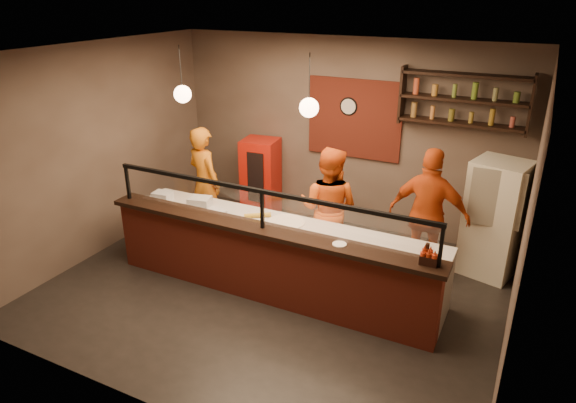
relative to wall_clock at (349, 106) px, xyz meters
The scene contains 29 objects.
floor 3.24m from the wall_clock, 92.33° to the right, with size 6.00×6.00×0.00m, color black.
ceiling 2.70m from the wall_clock, 92.33° to the right, with size 6.00×6.00×0.00m, color #322927.
wall_back 0.51m from the wall_clock, 158.20° to the left, with size 6.00×6.00×0.00m, color #6A594D.
wall_left 3.99m from the wall_clock, 141.57° to the right, with size 5.00×5.00×0.00m, color #6A594D.
wall_right 3.84m from the wall_clock, 40.31° to the right, with size 5.00×5.00×0.00m, color #6A594D.
wall_front 4.99m from the wall_clock, 91.16° to the right, with size 6.00×6.00×0.00m, color #6A594D.
brick_patch 0.22m from the wall_clock, ahead, with size 1.60×0.04×1.30m, color maroon.
service_counter 3.19m from the wall_clock, 92.08° to the right, with size 4.60×0.25×1.00m, color maroon.
counter_ledge 2.96m from the wall_clock, 92.08° to the right, with size 4.70×0.37×0.06m, color black.
worktop_cabinet 2.81m from the wall_clock, 92.53° to the right, with size 4.60×0.75×0.85m, color gray.
worktop 2.57m from the wall_clock, 92.53° to the right, with size 4.60×0.75×0.05m, color silver.
sneeze_guard 2.86m from the wall_clock, 92.08° to the right, with size 4.50×0.05×0.52m.
wall_shelving 1.83m from the wall_clock, ahead, with size 1.84×0.28×0.85m.
wall_clock is the anchor object (origin of this frame).
pendant_left 2.81m from the wall_clock, 125.30° to the right, with size 0.24×0.24×0.77m.
pendant_right 2.32m from the wall_clock, 82.44° to the right, with size 0.24×0.24×0.77m.
cook_left 2.68m from the wall_clock, 142.30° to the right, with size 0.68×0.45×1.87m, color orange.
cook_mid 1.95m from the wall_clock, 78.57° to the right, with size 0.90×0.70×1.85m, color #DB5414.
cook_right 2.35m from the wall_clock, 35.37° to the right, with size 1.13×0.47×1.93m, color #C94612.
fridge 2.87m from the wall_clock, 14.94° to the right, with size 0.71×0.67×1.72m, color beige.
red_cooler 2.08m from the wall_clock, 168.41° to the right, with size 0.61×0.56×1.42m, color #B3170B.
pizza_dough 2.48m from the wall_clock, 91.48° to the right, with size 0.52×0.52×0.01m, color white.
prep_tub_a 3.32m from the wall_clock, 132.29° to the right, with size 0.27×0.21×0.13m, color white.
prep_tub_b 2.91m from the wall_clock, 122.25° to the right, with size 0.31×0.25×0.15m, color silver.
prep_tub_c 2.95m from the wall_clock, 111.31° to the right, with size 0.28×0.22×0.14m, color white.
rolling_pin 2.55m from the wall_clock, 102.56° to the right, with size 0.06×0.06×0.38m, color gold.
condiment_caddy 3.53m from the wall_clock, 53.82° to the right, with size 0.19×0.15×0.11m, color black.
pepper_mill 3.45m from the wall_clock, 53.75° to the right, with size 0.05×0.05×0.21m, color black.
small_plate 3.09m from the wall_clock, 70.98° to the right, with size 0.17×0.17×0.01m, color white.
Camera 1 is at (2.94, -5.45, 3.91)m, focal length 32.00 mm.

